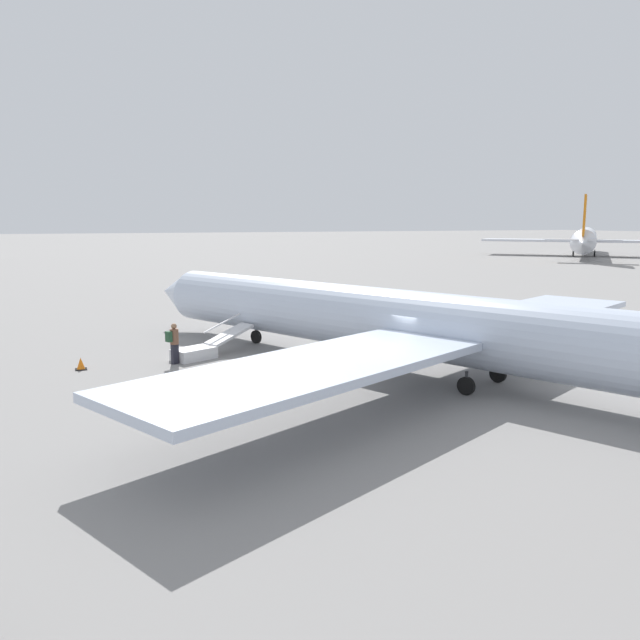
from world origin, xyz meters
The scene contains 6 objects.
ground_plane centered at (0.00, 0.00, 0.00)m, with size 600.00×600.00×0.00m, color gray.
airplane_main centered at (-0.92, -0.41, 2.04)m, with size 33.27×26.36×6.83m.
airplane_far_left centered at (61.43, -71.98, 2.89)m, with size 34.63×36.20×9.72m.
boarding_stairs centered at (6.40, 7.05, 0.37)m, with size 2.57×4.08×1.70m.
passenger centered at (5.66, 8.37, 1.00)m, with size 0.45×0.57×1.74m.
traffic_cone_near_stairs centered at (6.13, 12.06, 0.23)m, with size 0.45×0.45×0.49m.
Camera 1 is at (-20.47, 12.81, 6.00)m, focal length 35.00 mm.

